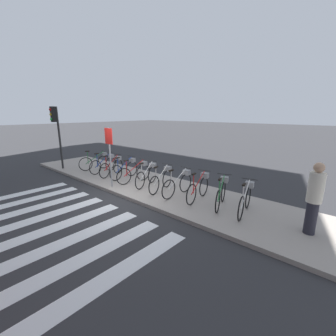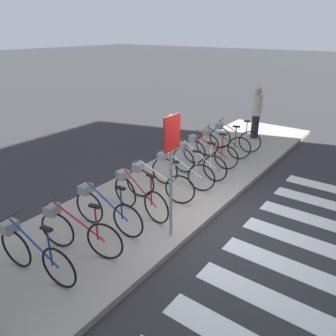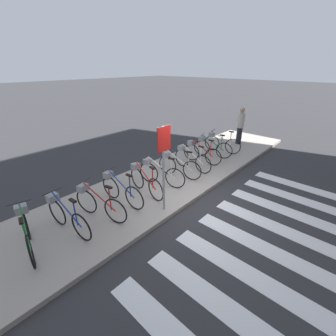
{
  "view_description": "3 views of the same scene",
  "coord_description": "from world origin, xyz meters",
  "px_view_note": "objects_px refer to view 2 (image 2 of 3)",
  "views": [
    {
      "loc": [
        6.31,
        -4.59,
        2.99
      ],
      "look_at": [
        1.11,
        1.29,
        1.04
      ],
      "focal_mm": 24.0,
      "sensor_mm": 36.0,
      "label": 1
    },
    {
      "loc": [
        -5.22,
        -2.74,
        3.71
      ],
      "look_at": [
        0.01,
        1.1,
        0.94
      ],
      "focal_mm": 35.0,
      "sensor_mm": 36.0,
      "label": 2
    },
    {
      "loc": [
        -4.69,
        -3.21,
        3.71
      ],
      "look_at": [
        0.22,
        1.25,
        0.65
      ],
      "focal_mm": 24.0,
      "sensor_mm": 36.0,
      "label": 3
    }
  ],
  "objects_px": {
    "parked_bicycle_1": "(31,251)",
    "parked_bicycle_10": "(232,137)",
    "parked_bicycle_7": "(196,160)",
    "parked_bicycle_9": "(220,143)",
    "parked_bicycle_3": "(104,208)",
    "pedestrian": "(257,112)",
    "sign_post": "(171,157)",
    "parked_bicycle_5": "(156,182)",
    "parked_bicycle_6": "(179,170)",
    "parked_bicycle_2": "(75,229)",
    "parked_bicycle_8": "(207,151)",
    "parked_bicycle_4": "(137,194)"
  },
  "relations": [
    {
      "from": "parked_bicycle_5",
      "to": "parked_bicycle_3",
      "type": "bearing_deg",
      "value": 177.15
    },
    {
      "from": "parked_bicycle_6",
      "to": "parked_bicycle_8",
      "type": "relative_size",
      "value": 0.99
    },
    {
      "from": "parked_bicycle_1",
      "to": "parked_bicycle_4",
      "type": "xyz_separation_m",
      "value": [
        2.39,
        -0.06,
        0.0
      ]
    },
    {
      "from": "parked_bicycle_4",
      "to": "sign_post",
      "type": "height_order",
      "value": "sign_post"
    },
    {
      "from": "parked_bicycle_9",
      "to": "sign_post",
      "type": "distance_m",
      "value": 4.48
    },
    {
      "from": "parked_bicycle_3",
      "to": "parked_bicycle_5",
      "type": "bearing_deg",
      "value": -2.85
    },
    {
      "from": "parked_bicycle_10",
      "to": "sign_post",
      "type": "relative_size",
      "value": 0.7
    },
    {
      "from": "parked_bicycle_7",
      "to": "parked_bicycle_10",
      "type": "relative_size",
      "value": 1.02
    },
    {
      "from": "parked_bicycle_3",
      "to": "parked_bicycle_8",
      "type": "bearing_deg",
      "value": 0.2
    },
    {
      "from": "parked_bicycle_7",
      "to": "sign_post",
      "type": "xyz_separation_m",
      "value": [
        -2.57,
        -1.06,
        1.12
      ]
    },
    {
      "from": "parked_bicycle_4",
      "to": "parked_bicycle_2",
      "type": "bearing_deg",
      "value": -179.19
    },
    {
      "from": "parked_bicycle_7",
      "to": "parked_bicycle_9",
      "type": "bearing_deg",
      "value": 4.74
    },
    {
      "from": "parked_bicycle_1",
      "to": "parked_bicycle_9",
      "type": "distance_m",
      "value": 6.31
    },
    {
      "from": "pedestrian",
      "to": "sign_post",
      "type": "relative_size",
      "value": 0.77
    },
    {
      "from": "parked_bicycle_1",
      "to": "parked_bicycle_8",
      "type": "bearing_deg",
      "value": 0.71
    },
    {
      "from": "parked_bicycle_1",
      "to": "parked_bicycle_7",
      "type": "xyz_separation_m",
      "value": [
        4.71,
        -0.04,
        0.0
      ]
    },
    {
      "from": "parked_bicycle_6",
      "to": "parked_bicycle_10",
      "type": "height_order",
      "value": "same"
    },
    {
      "from": "parked_bicycle_2",
      "to": "parked_bicycle_8",
      "type": "bearing_deg",
      "value": 1.81
    },
    {
      "from": "parked_bicycle_6",
      "to": "pedestrian",
      "type": "distance_m",
      "value": 4.85
    },
    {
      "from": "parked_bicycle_2",
      "to": "parked_bicycle_3",
      "type": "height_order",
      "value": "same"
    },
    {
      "from": "parked_bicycle_9",
      "to": "parked_bicycle_4",
      "type": "bearing_deg",
      "value": -177.87
    },
    {
      "from": "sign_post",
      "to": "parked_bicycle_6",
      "type": "bearing_deg",
      "value": 30.42
    },
    {
      "from": "parked_bicycle_3",
      "to": "parked_bicycle_6",
      "type": "relative_size",
      "value": 1.02
    },
    {
      "from": "parked_bicycle_7",
      "to": "sign_post",
      "type": "bearing_deg",
      "value": -157.5
    },
    {
      "from": "parked_bicycle_1",
      "to": "parked_bicycle_5",
      "type": "distance_m",
      "value": 3.07
    },
    {
      "from": "parked_bicycle_5",
      "to": "parked_bicycle_6",
      "type": "height_order",
      "value": "same"
    },
    {
      "from": "parked_bicycle_8",
      "to": "sign_post",
      "type": "bearing_deg",
      "value": -160.62
    },
    {
      "from": "parked_bicycle_5",
      "to": "sign_post",
      "type": "distance_m",
      "value": 1.82
    },
    {
      "from": "parked_bicycle_4",
      "to": "parked_bicycle_8",
      "type": "height_order",
      "value": "same"
    },
    {
      "from": "parked_bicycle_2",
      "to": "parked_bicycle_3",
      "type": "bearing_deg",
      "value": 9.76
    },
    {
      "from": "parked_bicycle_3",
      "to": "pedestrian",
      "type": "height_order",
      "value": "pedestrian"
    },
    {
      "from": "parked_bicycle_2",
      "to": "parked_bicycle_6",
      "type": "xyz_separation_m",
      "value": [
        3.14,
        0.01,
        0.0
      ]
    },
    {
      "from": "parked_bicycle_7",
      "to": "parked_bicycle_9",
      "type": "distance_m",
      "value": 1.6
    },
    {
      "from": "parked_bicycle_9",
      "to": "parked_bicycle_10",
      "type": "relative_size",
      "value": 0.97
    },
    {
      "from": "parked_bicycle_3",
      "to": "parked_bicycle_4",
      "type": "height_order",
      "value": "same"
    },
    {
      "from": "parked_bicycle_10",
      "to": "sign_post",
      "type": "xyz_separation_m",
      "value": [
        -4.95,
        -1.19,
        1.12
      ]
    },
    {
      "from": "parked_bicycle_3",
      "to": "parked_bicycle_7",
      "type": "bearing_deg",
      "value": -1.81
    },
    {
      "from": "parked_bicycle_1",
      "to": "pedestrian",
      "type": "xyz_separation_m",
      "value": [
        8.74,
        0.0,
        0.49
      ]
    },
    {
      "from": "parked_bicycle_9",
      "to": "parked_bicycle_10",
      "type": "distance_m",
      "value": 0.78
    },
    {
      "from": "parked_bicycle_9",
      "to": "parked_bicycle_2",
      "type": "bearing_deg",
      "value": -178.25
    },
    {
      "from": "parked_bicycle_9",
      "to": "pedestrian",
      "type": "xyz_separation_m",
      "value": [
        2.44,
        -0.09,
        0.49
      ]
    },
    {
      "from": "parked_bicycle_5",
      "to": "parked_bicycle_8",
      "type": "xyz_separation_m",
      "value": [
        2.42,
        0.09,
        0.0
      ]
    },
    {
      "from": "parked_bicycle_5",
      "to": "parked_bicycle_7",
      "type": "relative_size",
      "value": 0.97
    },
    {
      "from": "parked_bicycle_7",
      "to": "parked_bicycle_8",
      "type": "height_order",
      "value": "same"
    },
    {
      "from": "parked_bicycle_3",
      "to": "parked_bicycle_5",
      "type": "relative_size",
      "value": 1.03
    },
    {
      "from": "parked_bicycle_6",
      "to": "parked_bicycle_9",
      "type": "relative_size",
      "value": 1.03
    },
    {
      "from": "parked_bicycle_2",
      "to": "pedestrian",
      "type": "relative_size",
      "value": 0.9
    },
    {
      "from": "parked_bicycle_4",
      "to": "parked_bicycle_6",
      "type": "xyz_separation_m",
      "value": [
        1.53,
        -0.01,
        0.0
      ]
    },
    {
      "from": "parked_bicycle_1",
      "to": "parked_bicycle_10",
      "type": "relative_size",
      "value": 1.01
    },
    {
      "from": "parked_bicycle_6",
      "to": "parked_bicycle_10",
      "type": "distance_m",
      "value": 3.18
    }
  ]
}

